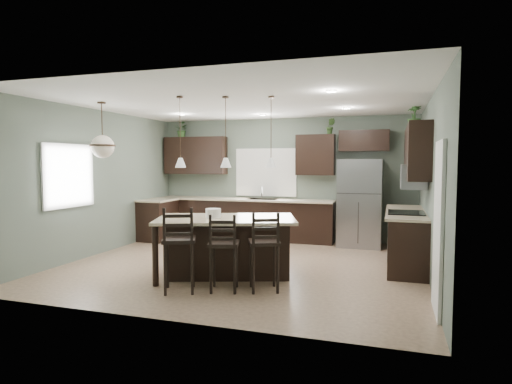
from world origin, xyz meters
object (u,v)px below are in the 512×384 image
object	(u,v)px
bar_stool_center	(224,252)
bar_stool_left	(179,249)
plant_back_left	(182,130)
bar_stool_right	(264,251)
serving_dish	(213,213)
refrigerator	(360,203)
kitchen_island	(226,247)

from	to	relation	value
bar_stool_center	bar_stool_left	bearing A→B (deg)	-174.85
bar_stool_left	plant_back_left	bearing A→B (deg)	92.58
bar_stool_center	bar_stool_right	distance (m)	0.56
bar_stool_left	bar_stool_center	size ratio (longest dim) A/B	1.09
serving_dish	bar_stool_left	size ratio (longest dim) A/B	0.20
refrigerator	kitchen_island	bearing A→B (deg)	-120.39
kitchen_island	plant_back_left	distance (m)	4.66
bar_stool_right	plant_back_left	bearing A→B (deg)	106.69
plant_back_left	bar_stool_center	bearing A→B (deg)	-56.01
bar_stool_center	plant_back_left	xyz separation A→B (m)	(-2.74, 4.06, 2.04)
serving_dish	bar_stool_center	size ratio (longest dim) A/B	0.22
bar_stool_right	plant_back_left	xyz separation A→B (m)	(-3.27, 3.88, 2.03)
serving_dish	plant_back_left	world-z (taller)	plant_back_left
bar_stool_left	kitchen_island	bearing A→B (deg)	47.82
bar_stool_center	bar_stool_right	size ratio (longest dim) A/B	0.98
kitchen_island	bar_stool_right	bearing A→B (deg)	-54.07
bar_stool_left	bar_stool_right	size ratio (longest dim) A/B	1.06
serving_dish	bar_stool_center	xyz separation A→B (m)	(0.45, -0.68, -0.45)
serving_dish	bar_stool_right	world-z (taller)	bar_stool_right
kitchen_island	bar_stool_left	bearing A→B (deg)	-126.63
bar_stool_left	plant_back_left	distance (m)	5.20
bar_stool_right	refrigerator	bearing A→B (deg)	50.94
bar_stool_left	bar_stool_right	xyz separation A→B (m)	(1.10, 0.40, -0.04)
serving_dish	bar_stool_center	world-z (taller)	bar_stool_center
kitchen_island	bar_stool_center	distance (m)	0.79
refrigerator	bar_stool_center	distance (m)	4.16
bar_stool_left	bar_stool_center	xyz separation A→B (m)	(0.57, 0.22, -0.05)
bar_stool_center	refrigerator	bearing A→B (deg)	52.18
kitchen_island	bar_stool_center	xyz separation A→B (m)	(0.26, -0.74, 0.08)
bar_stool_left	bar_stool_center	world-z (taller)	bar_stool_left
bar_stool_left	bar_stool_right	world-z (taller)	bar_stool_left
plant_back_left	bar_stool_left	bearing A→B (deg)	-63.18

